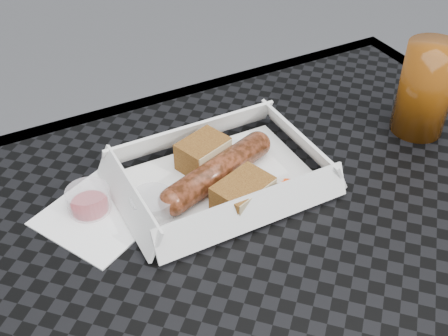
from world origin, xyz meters
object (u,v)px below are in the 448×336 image
patio_table (314,314)px  bratwurst (218,171)px  food_tray (220,181)px  drink_glass (425,89)px

patio_table → bratwurst: (-0.03, 0.17, 0.10)m
food_tray → bratwurst: (-0.00, -0.00, 0.02)m
patio_table → food_tray: 0.19m
food_tray → bratwurst: 0.02m
bratwurst → drink_glass: drink_glass is taller
bratwurst → drink_glass: size_ratio=1.36×
food_tray → bratwurst: bearing=-156.2°
bratwurst → drink_glass: 0.30m
food_tray → drink_glass: size_ratio=1.72×
patio_table → bratwurst: bratwurst is taller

